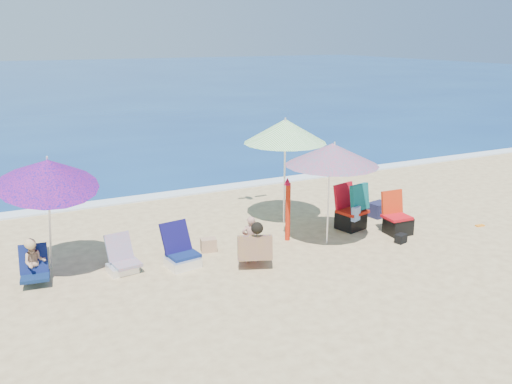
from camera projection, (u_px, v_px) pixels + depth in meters
name	position (u px, v px, depth m)	size (l,w,h in m)	color
ground	(296.00, 263.00, 9.68)	(120.00, 120.00, 0.00)	#D8BC84
sea	(40.00, 81.00, 48.47)	(120.00, 80.00, 0.12)	navy
foam	(196.00, 191.00, 14.07)	(120.00, 0.50, 0.04)	white
umbrella_turquoise	(332.00, 154.00, 10.12)	(2.13, 2.13, 2.01)	white
umbrella_striped	(285.00, 131.00, 11.20)	(1.88, 1.88, 2.29)	white
umbrella_blue	(48.00, 173.00, 8.69)	(1.89, 1.94, 2.18)	white
furled_umbrella	(288.00, 206.00, 10.59)	(0.16, 0.16, 1.29)	#B8230D
chair_navy	(181.00, 254.00, 9.58)	(0.61, 0.75, 0.72)	#0E1D4E
chair_rainbow	(122.00, 262.00, 9.32)	(0.56, 0.63, 0.62)	#E55054
camp_chair_left	(397.00, 221.00, 11.08)	(0.56, 0.52, 0.86)	red
camp_chair_right	(352.00, 213.00, 11.30)	(0.67, 0.71, 0.99)	#A7190B
person_center	(253.00, 243.00, 9.50)	(0.68, 0.75, 0.87)	tan
person_left	(34.00, 262.00, 8.81)	(0.49, 0.58, 0.81)	tan
bag_black_a	(119.00, 257.00, 9.71)	(0.33, 0.32, 0.20)	black
bag_tan	(209.00, 245.00, 10.21)	(0.32, 0.25, 0.25)	tan
bag_navy_b	(379.00, 209.00, 12.15)	(0.48, 0.40, 0.32)	#191A37
bag_black_b	(401.00, 239.00, 10.62)	(0.26, 0.21, 0.17)	black
orange_item	(480.00, 226.00, 11.56)	(0.20, 0.11, 0.03)	orange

